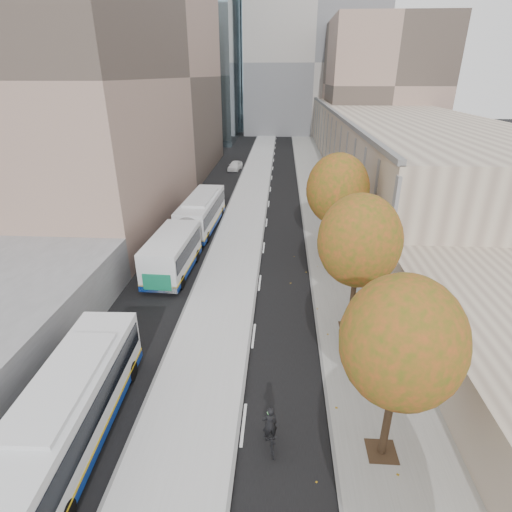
# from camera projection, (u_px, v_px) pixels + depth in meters

# --- Properties ---
(bus_platform) EXTENTS (4.25, 150.00, 0.15)m
(bus_platform) POSITION_uv_depth(u_px,v_px,m) (247.00, 206.00, 42.48)
(bus_platform) COLOR #BABABA
(bus_platform) RESTS_ON ground
(sidewalk) EXTENTS (4.75, 150.00, 0.08)m
(sidewalk) POSITION_uv_depth(u_px,v_px,m) (323.00, 207.00, 42.04)
(sidewalk) COLOR gray
(sidewalk) RESTS_ON ground
(building_tan) EXTENTS (18.00, 92.00, 8.00)m
(building_tan) POSITION_uv_depth(u_px,v_px,m) (378.00, 133.00, 66.06)
(building_tan) COLOR gray
(building_tan) RESTS_ON ground
(building_midrise) EXTENTS (24.00, 46.00, 25.00)m
(building_midrise) POSITION_uv_depth(u_px,v_px,m) (82.00, 77.00, 43.82)
(building_midrise) COLOR gray
(building_midrise) RESTS_ON ground
(building_far_block) EXTENTS (30.00, 18.00, 30.00)m
(building_far_block) POSITION_uv_depth(u_px,v_px,m) (312.00, 63.00, 91.06)
(building_far_block) COLOR #9D9791
(building_far_block) RESTS_ON ground
(bus_shelter) EXTENTS (1.90, 4.40, 2.53)m
(bus_shelter) POSITION_uv_depth(u_px,v_px,m) (404.00, 317.00, 19.24)
(bus_shelter) COLOR #383A3F
(bus_shelter) RESTS_ON sidewalk
(tree_b) EXTENTS (4.00, 4.00, 6.97)m
(tree_b) POSITION_uv_depth(u_px,v_px,m) (402.00, 342.00, 12.76)
(tree_b) COLOR black
(tree_b) RESTS_ON sidewalk
(tree_c) EXTENTS (4.20, 4.20, 7.28)m
(tree_c) POSITION_uv_depth(u_px,v_px,m) (359.00, 241.00, 19.93)
(tree_c) COLOR black
(tree_c) RESTS_ON sidewalk
(tree_d) EXTENTS (4.40, 4.40, 7.60)m
(tree_d) POSITION_uv_depth(u_px,v_px,m) (338.00, 189.00, 28.01)
(tree_d) COLOR black
(tree_d) RESTS_ON sidewalk
(bus_near) EXTENTS (3.08, 16.90, 2.80)m
(bus_near) POSITION_uv_depth(u_px,v_px,m) (11.00, 511.00, 11.36)
(bus_near) COLOR silver
(bus_near) RESTS_ON ground
(bus_far) EXTENTS (3.18, 17.22, 2.86)m
(bus_far) POSITION_uv_depth(u_px,v_px,m) (191.00, 227.00, 32.28)
(bus_far) COLOR silver
(bus_far) RESTS_ON ground
(cyclist) EXTENTS (0.80, 1.58, 1.95)m
(cyclist) POSITION_uv_depth(u_px,v_px,m) (270.00, 433.00, 14.81)
(cyclist) COLOR black
(cyclist) RESTS_ON ground
(distant_car) EXTENTS (2.11, 4.05, 1.32)m
(distant_car) POSITION_uv_depth(u_px,v_px,m) (235.00, 166.00, 58.23)
(distant_car) COLOR white
(distant_car) RESTS_ON ground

